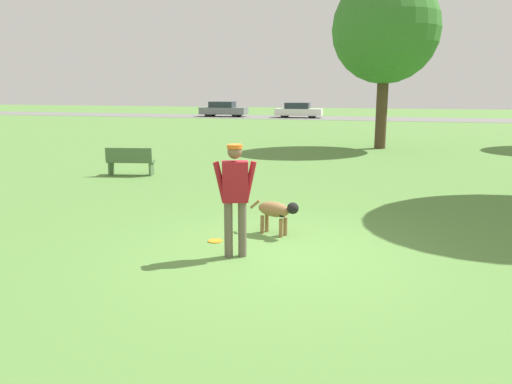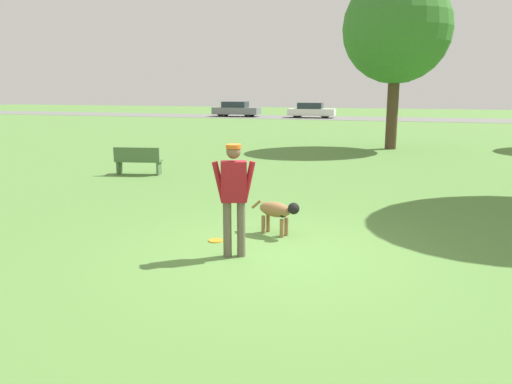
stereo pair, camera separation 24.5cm
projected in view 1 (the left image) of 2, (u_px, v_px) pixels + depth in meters
ground_plane at (276, 254)px, 7.90m from camera, size 120.00×120.00×0.00m
far_road_strip at (372, 119)px, 42.73m from camera, size 120.00×6.00×0.01m
person at (235, 191)px, 7.56m from camera, size 0.65×0.34×1.75m
dog at (277, 211)px, 8.82m from camera, size 0.99×0.50×0.64m
frisbee at (215, 241)px, 8.52m from camera, size 0.25×0.25×0.02m
tree_mid_center at (386, 30)px, 20.70m from camera, size 4.46×4.46×7.20m
parked_car_grey at (223, 109)px, 45.75m from camera, size 4.31×1.85×1.37m
parked_car_white at (299, 110)px, 44.07m from camera, size 4.15×1.86×1.32m
park_bench at (130, 160)px, 14.90m from camera, size 1.45×0.66×0.84m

